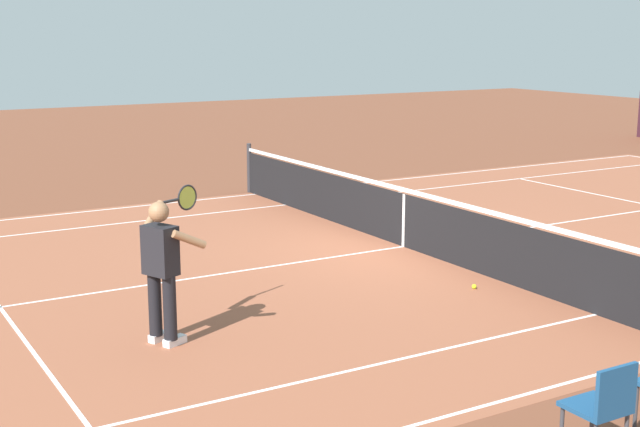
% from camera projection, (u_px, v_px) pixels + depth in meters
% --- Properties ---
extents(ground_plane, '(60.00, 60.00, 0.00)m').
position_uv_depth(ground_plane, '(404.00, 247.00, 14.45)').
color(ground_plane, brown).
extents(court_slab, '(24.20, 11.40, 0.00)m').
position_uv_depth(court_slab, '(404.00, 247.00, 14.45)').
color(court_slab, '#935138').
rests_on(court_slab, ground_plane).
extents(court_line_markings, '(23.85, 11.05, 0.01)m').
position_uv_depth(court_line_markings, '(404.00, 246.00, 14.45)').
color(court_line_markings, white).
rests_on(court_line_markings, ground_plane).
extents(tennis_net, '(0.10, 11.70, 1.08)m').
position_uv_depth(tennis_net, '(404.00, 218.00, 14.35)').
color(tennis_net, '#2D2D33').
rests_on(tennis_net, ground_plane).
extents(tennis_player_near, '(0.92, 0.94, 1.70)m').
position_uv_depth(tennis_player_near, '(162.00, 264.00, 9.80)').
color(tennis_player_near, black).
rests_on(tennis_player_near, ground_plane).
extents(tennis_ball, '(0.07, 0.07, 0.07)m').
position_uv_depth(tennis_ball, '(474.00, 287.00, 12.07)').
color(tennis_ball, '#CCE01E').
rests_on(tennis_ball, ground_plane).
extents(spectator_chair_6, '(0.44, 0.44, 0.88)m').
position_uv_depth(spectator_chair_6, '(603.00, 404.00, 7.11)').
color(spectator_chair_6, '#38383D').
rests_on(spectator_chair_6, ground_plane).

